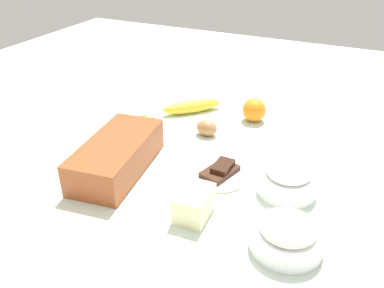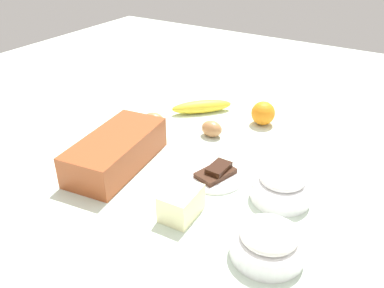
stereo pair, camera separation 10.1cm
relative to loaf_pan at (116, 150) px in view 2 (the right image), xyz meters
name	(u,v)px [view 2 (the right image)]	position (x,y,z in m)	size (l,w,h in m)	color
ground_plane	(192,161)	(0.13, -0.14, -0.05)	(2.40, 2.40, 0.02)	silver
loaf_pan	(116,150)	(0.00, 0.00, 0.00)	(0.29, 0.17, 0.08)	#9E4723
flour_bowl	(268,242)	(-0.09, -0.43, -0.01)	(0.14, 0.14, 0.07)	white
sugar_bowl	(282,186)	(0.08, -0.39, -0.01)	(0.13, 0.13, 0.07)	white
banana	(202,107)	(0.37, -0.02, -0.02)	(0.19, 0.04, 0.04)	yellow
orange_fruit	(263,113)	(0.40, -0.22, -0.01)	(0.07, 0.07, 0.07)	orange
butter_block	(181,203)	(-0.08, -0.24, -0.01)	(0.09, 0.06, 0.06)	#F4EDB2
egg_near_butter	(154,121)	(0.21, 0.04, -0.02)	(0.05, 0.05, 0.07)	#B07748
egg_beside_bowl	(212,129)	(0.25, -0.12, -0.02)	(0.05, 0.05, 0.06)	#B27849
chocolate_plate	(216,175)	(0.08, -0.24, -0.03)	(0.13, 0.13, 0.03)	white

